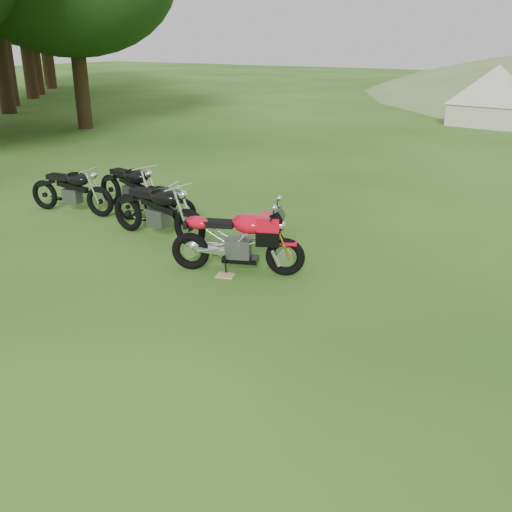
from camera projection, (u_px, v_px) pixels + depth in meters
The scene contains 9 objects.
ground at pixel (225, 335), 6.87m from camera, with size 120.00×120.00×0.00m, color #1F5111.
treeline at pixel (61, 109), 28.49m from camera, with size 28.00×32.00×14.00m, color black, non-canonical shape.
sport_motorcycle at pixel (237, 236), 8.53m from camera, with size 1.95×0.49×1.17m, color red, non-canonical shape.
plywood_board at pixel (225, 275), 8.58m from camera, with size 0.26×0.21×0.02m, color tan.
vintage_moto_a at pixel (71, 189), 11.46m from camera, with size 1.92×0.45×1.01m, color black, non-canonical shape.
vintage_moto_b at pixel (157, 209), 9.96m from camera, with size 2.10×0.49×1.10m, color black, non-canonical shape.
vintage_moto_c at pixel (131, 186), 11.59m from camera, with size 2.02×0.47×1.06m, color black, non-canonical shape.
vintage_moto_d at pixel (155, 201), 10.91m from camera, with size 1.63×0.38×0.86m, color black, non-canonical shape.
tent_left at pixel (495, 94), 22.81m from camera, with size 2.83×2.83×2.45m, color beige, non-canonical shape.
Camera 1 is at (3.45, -5.00, 3.37)m, focal length 40.00 mm.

